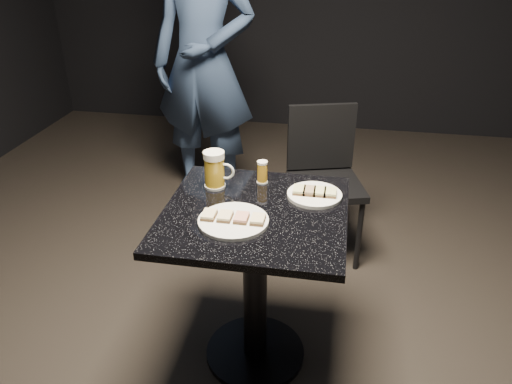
# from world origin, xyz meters

# --- Properties ---
(floor) EXTENTS (6.00, 6.00, 0.00)m
(floor) POSITION_xyz_m (0.00, 0.00, 0.00)
(floor) COLOR black
(floor) RESTS_ON ground
(plate_large) EXTENTS (0.26, 0.26, 0.01)m
(plate_large) POSITION_xyz_m (-0.06, -0.10, 0.76)
(plate_large) COLOR white
(plate_large) RESTS_ON table
(plate_small) EXTENTS (0.22, 0.22, 0.01)m
(plate_small) POSITION_xyz_m (0.21, 0.15, 0.76)
(plate_small) COLOR white
(plate_small) RESTS_ON table
(patron) EXTENTS (0.75, 0.54, 1.89)m
(patron) POSITION_xyz_m (-0.60, 1.45, 0.95)
(patron) COLOR navy
(patron) RESTS_ON floor
(table) EXTENTS (0.70, 0.70, 0.75)m
(table) POSITION_xyz_m (0.00, 0.00, 0.51)
(table) COLOR black
(table) RESTS_ON floor
(beer_mug) EXTENTS (0.13, 0.09, 0.16)m
(beer_mug) POSITION_xyz_m (-0.20, 0.17, 0.83)
(beer_mug) COLOR silver
(beer_mug) RESTS_ON table
(beer_tumbler) EXTENTS (0.05, 0.05, 0.10)m
(beer_tumbler) POSITION_xyz_m (-0.01, 0.24, 0.80)
(beer_tumbler) COLOR silver
(beer_tumbler) RESTS_ON table
(chair) EXTENTS (0.47, 0.47, 0.86)m
(chair) POSITION_xyz_m (0.23, 0.91, 0.50)
(chair) COLOR black
(chair) RESTS_ON floor
(canapes_on_plate_large) EXTENTS (0.23, 0.07, 0.02)m
(canapes_on_plate_large) POSITION_xyz_m (-0.06, -0.10, 0.77)
(canapes_on_plate_large) COLOR #4C3521
(canapes_on_plate_large) RESTS_ON plate_large
(canapes_on_plate_small) EXTENTS (0.17, 0.07, 0.02)m
(canapes_on_plate_small) POSITION_xyz_m (0.21, 0.15, 0.77)
(canapes_on_plate_small) COLOR #4C3521
(canapes_on_plate_small) RESTS_ON plate_small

